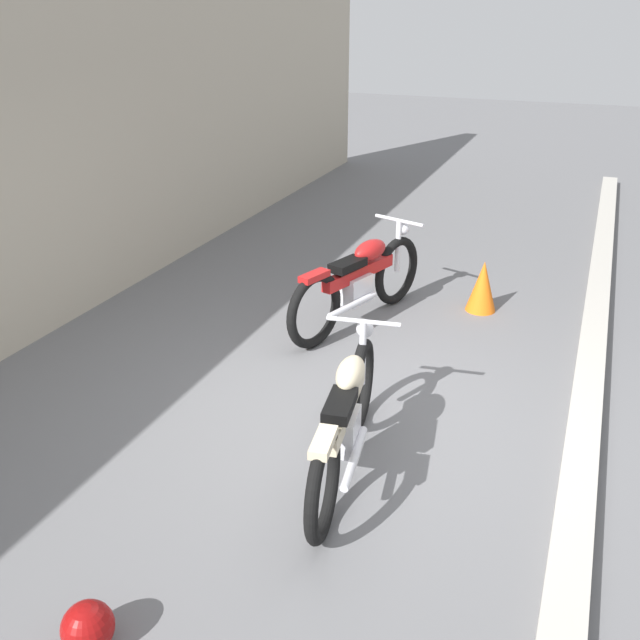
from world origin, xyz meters
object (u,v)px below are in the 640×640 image
(traffic_cone, at_px, (483,286))
(motorcycle_cream, at_px, (346,418))
(helmet, at_px, (88,627))
(motorcycle_red, at_px, (360,281))

(traffic_cone, height_order, motorcycle_cream, motorcycle_cream)
(helmet, bearing_deg, motorcycle_red, 0.26)
(traffic_cone, height_order, motorcycle_red, motorcycle_red)
(traffic_cone, distance_m, motorcycle_cream, 3.19)
(motorcycle_red, bearing_deg, helmet, -161.96)
(helmet, relative_size, motorcycle_red, 0.13)
(traffic_cone, xyz_separation_m, motorcycle_red, (-0.78, 1.10, 0.18))
(helmet, xyz_separation_m, traffic_cone, (5.05, -1.09, 0.14))
(traffic_cone, xyz_separation_m, motorcycle_cream, (-3.16, 0.39, 0.15))
(traffic_cone, bearing_deg, motorcycle_red, 125.37)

